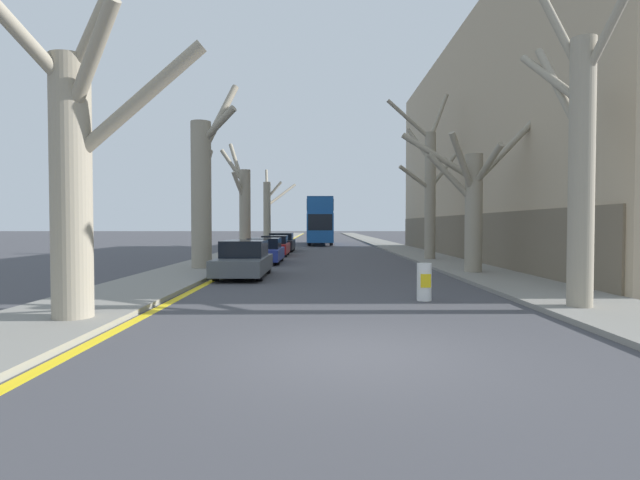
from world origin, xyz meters
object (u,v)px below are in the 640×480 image
Objects in this scene: parked_car_0 at (245,260)px; parked_car_3 at (282,242)px; street_tree_left_2 at (245,206)px; street_tree_left_3 at (269,211)px; street_tree_left_0 at (75,161)px; street_tree_right_0 at (580,152)px; parked_car_2 at (276,246)px; traffic_bollard at (425,282)px; street_tree_left_1 at (204,188)px; street_tree_right_1 at (474,200)px; street_tree_right_2 at (430,187)px; parked_car_1 at (265,251)px; double_decker_bus at (321,219)px.

parked_car_3 is at bearing 90.00° from parked_car_0.
street_tree_left_3 is (0.35, 12.41, 0.03)m from street_tree_left_2.
street_tree_right_0 is (10.63, 1.60, 0.42)m from street_tree_left_0.
street_tree_left_0 is 1.02× the size of street_tree_left_3.
street_tree_left_0 is 35.84m from street_tree_left_3.
parked_car_2 is at bearing -90.00° from parked_car_3.
street_tree_left_2 is 7.82× the size of traffic_bollard.
street_tree_left_1 is at bearing -90.64° from street_tree_left_3.
parked_car_0 is (2.13, -2.59, -2.88)m from street_tree_left_1.
street_tree_left_0 is at bearing -137.82° from street_tree_right_1.
street_tree_left_3 is at bearing 119.97° from street_tree_right_2.
street_tree_right_1 reaches higher than parked_car_1.
street_tree_left_0 is 0.97× the size of street_tree_right_0.
street_tree_right_1 is (10.71, 9.70, -0.29)m from street_tree_left_0.
double_decker_bus is 2.63× the size of parked_car_1.
street_tree_right_2 is (10.70, 17.38, 0.82)m from street_tree_left_0.
traffic_bollard is (7.47, 3.09, -2.71)m from street_tree_left_0.
parked_car_3 is at bearing -102.27° from double_decker_bus.
street_tree_right_0 reaches higher than street_tree_right_1.
parked_car_0 reaches higher than parked_car_1.
street_tree_right_0 is at bearing -63.40° from street_tree_left_2.
traffic_bollard is (7.77, -20.34, -2.75)m from street_tree_left_2.
street_tree_right_0 is 8.14m from street_tree_right_1.
double_decker_bus is at bearing 83.30° from parked_car_1.
double_decker_bus is (-5.92, 30.74, -0.34)m from street_tree_right_1.
street_tree_left_0 reaches higher than parked_car_1.
street_tree_left_3 is 0.96× the size of street_tree_right_0.
street_tree_left_1 is 0.71× the size of double_decker_bus.
traffic_bollard is (5.55, -5.93, -0.16)m from parked_car_0.
street_tree_right_2 is at bearing -60.03° from street_tree_left_3.
street_tree_left_1 reaches higher than street_tree_right_0.
street_tree_left_0 is at bearing -95.02° from parked_car_2.
street_tree_right_2 reaches higher than parked_car_2.
street_tree_right_2 is at bearing -48.17° from parked_car_3.
parked_car_2 is (-8.72, 20.18, -3.00)m from street_tree_right_0.
street_tree_right_2 is 13.60m from parked_car_3.
double_decker_bus is 2.90× the size of parked_car_2.
street_tree_right_0 is 39.30m from double_decker_bus.
street_tree_right_1 reaches higher than parked_car_2.
street_tree_right_0 is 1.20× the size of street_tree_right_1.
double_decker_bus is 2.53× the size of parked_car_0.
street_tree_right_2 reaches higher than parked_car_1.
street_tree_right_0 is at bearing -42.70° from street_tree_left_1.
parked_car_3 reaches higher than parked_car_1.
street_tree_left_2 is 17.60m from street_tree_right_1.
double_decker_bus reaches higher than parked_car_1.
street_tree_right_1 is 9.11m from parked_car_0.
parked_car_1 is at bearing 144.78° from street_tree_right_1.
street_tree_left_1 is 1.15× the size of street_tree_left_3.
street_tree_right_1 is 1.42× the size of parked_car_1.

